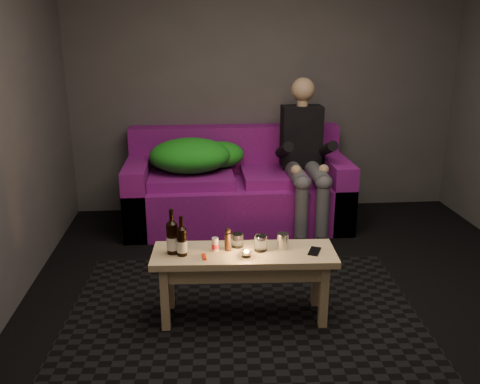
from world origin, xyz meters
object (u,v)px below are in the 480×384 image
object	(u,v)px
coffee_table	(244,264)
steel_cup	(283,241)
beer_bottle_a	(172,237)
sofa	(237,190)
person	(304,153)
beer_bottle_b	(182,241)

from	to	relation	value
coffee_table	steel_cup	distance (m)	0.29
steel_cup	beer_bottle_a	bearing A→B (deg)	-179.09
sofa	steel_cup	size ratio (longest dim) A/B	20.46
person	beer_bottle_a	distance (m)	2.01
person	steel_cup	bearing A→B (deg)	-106.35
person	beer_bottle_b	size ratio (longest dim) A/B	5.42
person	coffee_table	size ratio (longest dim) A/B	1.19
sofa	person	xyz separation A→B (m)	(0.63, -0.17, 0.41)
person	beer_bottle_b	distance (m)	2.01
beer_bottle_a	coffee_table	bearing A→B (deg)	-2.06
beer_bottle_b	person	bearing A→B (deg)	55.90
sofa	steel_cup	distance (m)	1.80
beer_bottle_a	beer_bottle_b	size ratio (longest dim) A/B	1.13
person	sofa	bearing A→B (deg)	164.57
beer_bottle_b	sofa	bearing A→B (deg)	74.87
coffee_table	steel_cup	bearing A→B (deg)	6.19
beer_bottle_a	beer_bottle_b	world-z (taller)	beer_bottle_a
person	beer_bottle_b	xyz separation A→B (m)	(-1.12, -1.66, -0.16)
beer_bottle_a	beer_bottle_b	bearing A→B (deg)	-31.43
person	beer_bottle_a	world-z (taller)	person
sofa	beer_bottle_b	distance (m)	1.92
beer_bottle_a	beer_bottle_b	xyz separation A→B (m)	(0.06, -0.04, -0.01)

